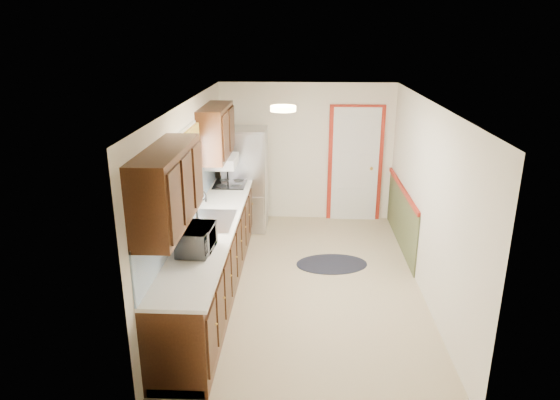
# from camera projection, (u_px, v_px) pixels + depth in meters

# --- Properties ---
(room_shell) EXTENTS (3.20, 5.20, 2.52)m
(room_shell) POSITION_uv_depth(u_px,v_px,m) (307.00, 198.00, 6.32)
(room_shell) COLOR tan
(room_shell) RESTS_ON ground
(kitchen_run) EXTENTS (0.63, 4.00, 2.20)m
(kitchen_run) POSITION_uv_depth(u_px,v_px,m) (208.00, 234.00, 6.23)
(kitchen_run) COLOR #32190B
(kitchen_run) RESTS_ON ground
(back_wall_trim) EXTENTS (1.12, 2.30, 2.08)m
(back_wall_trim) POSITION_uv_depth(u_px,v_px,m) (365.00, 175.00, 8.47)
(back_wall_trim) COLOR maroon
(back_wall_trim) RESTS_ON ground
(ceiling_fixture) EXTENTS (0.30, 0.30, 0.06)m
(ceiling_fixture) POSITION_uv_depth(u_px,v_px,m) (283.00, 108.00, 5.78)
(ceiling_fixture) COLOR #FFD88C
(ceiling_fixture) RESTS_ON room_shell
(microwave) EXTENTS (0.31, 0.53, 0.34)m
(microwave) POSITION_uv_depth(u_px,v_px,m) (196.00, 237.00, 5.37)
(microwave) COLOR white
(microwave) RESTS_ON kitchen_run
(refrigerator) EXTENTS (0.72, 0.72, 1.71)m
(refrigerator) POSITION_uv_depth(u_px,v_px,m) (245.00, 179.00, 8.36)
(refrigerator) COLOR #B7B7BC
(refrigerator) RESTS_ON ground
(rug) EXTENTS (1.09, 0.77, 0.01)m
(rug) POSITION_uv_depth(u_px,v_px,m) (332.00, 264.00, 7.23)
(rug) COLOR black
(rug) RESTS_ON ground
(cooktop) EXTENTS (0.49, 0.59, 0.02)m
(cooktop) POSITION_uv_depth(u_px,v_px,m) (230.00, 184.00, 7.78)
(cooktop) COLOR black
(cooktop) RESTS_ON kitchen_run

